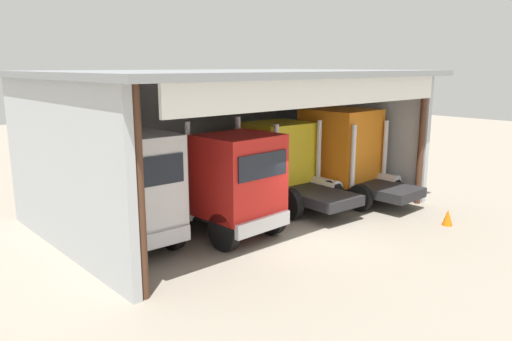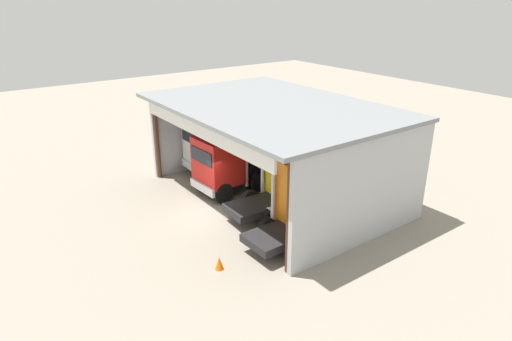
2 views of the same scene
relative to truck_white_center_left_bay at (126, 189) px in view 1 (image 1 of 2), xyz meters
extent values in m
plane|color=gray|center=(4.88, -3.22, -1.86)|extent=(80.00, 80.00, 0.00)
cube|color=#ADB2B7|center=(4.88, 5.34, 0.65)|extent=(12.72, 0.24, 5.01)
cube|color=#ADB2B7|center=(-1.48, 1.06, 0.65)|extent=(0.24, 8.55, 5.01)
cube|color=#ADB2B7|center=(11.24, 1.06, 0.65)|extent=(0.24, 8.55, 5.01)
cube|color=gray|center=(4.88, 0.74, 3.26)|extent=(13.32, 9.20, 0.20)
cylinder|color=#4C2D1E|center=(-1.23, -3.07, 0.65)|extent=(0.24, 0.24, 5.01)
cylinder|color=#4C2D1E|center=(10.99, -3.07, 0.65)|extent=(0.24, 0.24, 5.01)
cube|color=white|center=(4.88, -3.47, 2.81)|extent=(11.45, 0.12, 0.90)
cube|color=white|center=(0.01, -0.26, 0.30)|extent=(2.39, 2.52, 2.69)
cube|color=black|center=(-0.02, -1.51, 0.78)|extent=(1.98, 0.12, 0.81)
cube|color=silver|center=(-0.02, -1.54, -1.14)|extent=(2.21, 0.22, 0.44)
cube|color=#232326|center=(0.06, 1.52, -1.11)|extent=(1.83, 3.29, 0.36)
cylinder|color=silver|center=(1.10, 1.09, 0.19)|extent=(0.18, 0.18, 2.95)
cylinder|color=silver|center=(-0.99, 1.15, 0.19)|extent=(0.18, 0.18, 2.95)
cylinder|color=silver|center=(-0.99, 1.25, -0.99)|extent=(0.59, 1.22, 0.56)
cylinder|color=black|center=(1.01, -0.78, -1.29)|extent=(0.33, 1.14, 1.13)
cylinder|color=black|center=(-1.01, -0.72, -1.29)|extent=(0.33, 1.14, 1.13)
cylinder|color=black|center=(1.07, 1.49, -1.29)|extent=(0.33, 1.14, 1.13)
cylinder|color=black|center=(-0.95, 1.55, -1.29)|extent=(0.33, 1.14, 1.13)
cube|color=red|center=(3.05, -1.46, 0.22)|extent=(2.42, 2.14, 2.50)
cube|color=black|center=(3.10, -2.50, 0.66)|extent=(1.97, 0.16, 0.75)
cube|color=silver|center=(3.11, -2.53, -1.13)|extent=(2.21, 0.27, 0.44)
cube|color=#232326|center=(2.95, 0.60, -1.10)|extent=(1.92, 3.83, 0.36)
cylinder|color=silver|center=(4.04, -0.25, 0.29)|extent=(0.18, 0.18, 3.14)
cylinder|color=silver|center=(1.95, -0.35, 0.29)|extent=(0.18, 0.18, 3.14)
cylinder|color=silver|center=(1.92, 0.25, -0.98)|extent=(0.62, 1.23, 0.56)
cylinder|color=black|center=(4.08, -1.82, -1.28)|extent=(0.36, 1.16, 1.15)
cylinder|color=black|center=(2.06, -1.92, -1.28)|extent=(0.36, 1.16, 1.15)
cylinder|color=black|center=(3.96, 0.65, -1.28)|extent=(0.36, 1.16, 1.15)
cylinder|color=black|center=(1.94, 0.55, -1.28)|extent=(0.36, 1.16, 1.15)
cube|color=yellow|center=(6.86, 0.72, 0.16)|extent=(2.54, 2.24, 2.41)
cube|color=black|center=(6.92, 1.78, 0.59)|extent=(2.05, 0.19, 0.72)
cube|color=silver|center=(6.93, 1.81, -1.14)|extent=(2.30, 0.31, 0.44)
cube|color=#232326|center=(6.73, -1.21, -1.11)|extent=(2.03, 3.63, 0.36)
cylinder|color=silver|center=(5.70, -0.40, 0.10)|extent=(0.18, 0.18, 2.78)
cylinder|color=silver|center=(7.86, -0.54, 0.10)|extent=(0.18, 0.18, 2.78)
cylinder|color=silver|center=(7.83, -0.98, -0.99)|extent=(0.64, 1.23, 0.56)
cylinder|color=black|center=(5.83, 1.20, -1.29)|extent=(0.37, 1.14, 1.13)
cylinder|color=black|center=(7.94, 1.07, -1.29)|extent=(0.37, 1.14, 1.13)
cylinder|color=black|center=(5.68, -1.14, -1.29)|extent=(0.37, 1.14, 1.13)
cylinder|color=black|center=(7.78, -1.28, -1.29)|extent=(0.37, 1.14, 1.13)
cube|color=orange|center=(9.42, -0.33, 0.35)|extent=(2.48, 2.64, 2.91)
cube|color=black|center=(9.39, 0.98, 0.86)|extent=(2.06, 0.11, 0.87)
cube|color=silver|center=(9.39, 1.01, -1.20)|extent=(2.30, 0.21, 0.44)
cube|color=#232326|center=(9.46, -2.14, -1.17)|extent=(1.89, 3.33, 0.36)
cylinder|color=silver|center=(8.37, -1.80, 0.01)|extent=(0.18, 0.18, 2.74)
cylinder|color=silver|center=(10.54, -1.75, 0.01)|extent=(0.18, 0.18, 2.74)
cylinder|color=silver|center=(10.55, -1.81, -1.05)|extent=(0.59, 1.21, 0.56)
cylinder|color=black|center=(8.35, 0.16, -1.35)|extent=(0.32, 1.01, 1.00)
cylinder|color=black|center=(10.47, 0.21, -1.35)|extent=(0.32, 1.01, 1.00)
cylinder|color=black|center=(8.40, -2.16, -1.35)|extent=(0.32, 1.01, 1.00)
cylinder|color=black|center=(10.52, -2.11, -1.35)|extent=(0.32, 1.01, 1.00)
cylinder|color=gold|center=(8.57, 4.42, -1.40)|extent=(0.58, 0.58, 0.92)
cube|color=#1E59A5|center=(9.17, 3.63, -1.36)|extent=(0.90, 0.60, 1.00)
cone|color=orange|center=(9.23, -5.23, -1.58)|extent=(0.36, 0.36, 0.56)
camera|label=1|loc=(-6.42, -12.77, 3.51)|focal=34.37mm
camera|label=2|loc=(22.54, -13.03, 8.67)|focal=31.12mm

